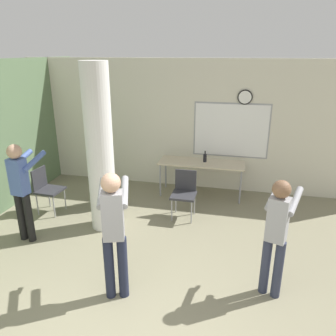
# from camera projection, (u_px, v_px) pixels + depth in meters

# --- Properties ---
(wall_back) EXTENTS (8.00, 0.15, 2.80)m
(wall_back) POSITION_uv_depth(u_px,v_px,m) (199.00, 126.00, 7.09)
(wall_back) COLOR beige
(wall_back) RESTS_ON ground_plane
(support_pillar) EXTENTS (0.44, 0.44, 2.80)m
(support_pillar) POSITION_uv_depth(u_px,v_px,m) (100.00, 150.00, 5.36)
(support_pillar) COLOR white
(support_pillar) RESTS_ON ground_plane
(folding_table) EXTENTS (1.78, 0.62, 0.74)m
(folding_table) POSITION_uv_depth(u_px,v_px,m) (201.00, 165.00, 6.84)
(folding_table) COLOR beige
(folding_table) RESTS_ON ground_plane
(bottle_on_table) EXTENTS (0.07, 0.07, 0.23)m
(bottle_on_table) POSITION_uv_depth(u_px,v_px,m) (205.00, 158.00, 6.82)
(bottle_on_table) COLOR black
(bottle_on_table) RESTS_ON folding_table
(chair_by_left_wall) EXTENTS (0.47, 0.47, 0.87)m
(chair_by_left_wall) POSITION_uv_depth(u_px,v_px,m) (46.00, 187.00, 6.18)
(chair_by_left_wall) COLOR #2D2D33
(chair_by_left_wall) RESTS_ON ground_plane
(chair_table_front) EXTENTS (0.44, 0.44, 0.87)m
(chair_table_front) POSITION_uv_depth(u_px,v_px,m) (184.00, 191.00, 6.01)
(chair_table_front) COLOR #2D2D33
(chair_table_front) RESTS_ON ground_plane
(chair_near_pillar) EXTENTS (0.61, 0.61, 0.87)m
(chair_near_pillar) POSITION_uv_depth(u_px,v_px,m) (101.00, 182.00, 6.43)
(chair_near_pillar) COLOR #2D2D33
(chair_near_pillar) RESTS_ON ground_plane
(person_watching_back) EXTENTS (0.40, 0.62, 1.62)m
(person_watching_back) POSITION_uv_depth(u_px,v_px,m) (21.00, 185.00, 5.10)
(person_watching_back) COLOR black
(person_watching_back) RESTS_ON ground_plane
(person_playing_front) EXTENTS (0.50, 0.66, 1.66)m
(person_playing_front) POSITION_uv_depth(u_px,v_px,m) (114.00, 227.00, 3.86)
(person_playing_front) COLOR #1E2338
(person_playing_front) RESTS_ON ground_plane
(person_playing_side) EXTENTS (0.48, 0.65, 1.56)m
(person_playing_side) POSITION_uv_depth(u_px,v_px,m) (277.00, 230.00, 3.91)
(person_playing_side) COLOR #2D3347
(person_playing_side) RESTS_ON ground_plane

